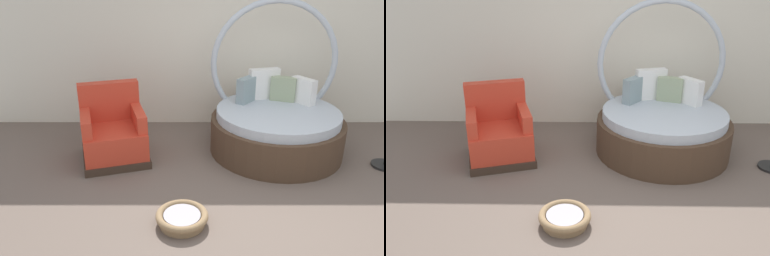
# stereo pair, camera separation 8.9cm
# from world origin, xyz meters

# --- Properties ---
(ground_plane) EXTENTS (8.00, 8.00, 0.02)m
(ground_plane) POSITION_xyz_m (0.00, 0.00, -0.01)
(ground_plane) COLOR #66564C
(back_wall) EXTENTS (8.00, 0.12, 2.78)m
(back_wall) POSITION_xyz_m (0.00, 2.51, 1.39)
(back_wall) COLOR silver
(back_wall) RESTS_ON ground_plane
(round_daybed) EXTENTS (1.73, 1.73, 1.94)m
(round_daybed) POSITION_xyz_m (0.50, 1.52, 0.39)
(round_daybed) COLOR #473323
(round_daybed) RESTS_ON ground_plane
(red_armchair) EXTENTS (0.99, 0.99, 0.94)m
(red_armchair) POSITION_xyz_m (-1.62, 1.25, 0.33)
(red_armchair) COLOR #38281E
(red_armchair) RESTS_ON ground_plane
(pet_basket) EXTENTS (0.51, 0.51, 0.13)m
(pet_basket) POSITION_xyz_m (-0.71, -0.15, 0.07)
(pet_basket) COLOR #8E704C
(pet_basket) RESTS_ON ground_plane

